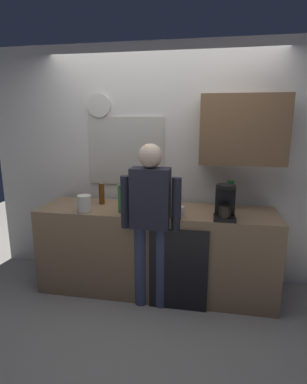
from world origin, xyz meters
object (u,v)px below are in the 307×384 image
object	(u,v)px
bottle_clear_soda	(122,199)
storage_canister	(84,204)
person_at_sink	(151,214)
bottle_green_wine	(230,195)
cup_white_mug	(180,211)
bottle_dark_sauce	(128,200)
bottle_olive_oil	(149,194)
bottle_amber_beer	(102,194)
coffee_maker	(225,203)

from	to	relation	value
bottle_clear_soda	storage_canister	xyz separation A→B (m)	(-0.38, -0.06, -0.06)
bottle_clear_soda	person_at_sink	xyz separation A→B (m)	(0.31, -0.13, -0.10)
bottle_green_wine	bottle_clear_soda	bearing A→B (deg)	-163.14
bottle_clear_soda	storage_canister	bearing A→B (deg)	-171.15
cup_white_mug	storage_canister	xyz separation A→B (m)	(-0.95, -0.03, 0.04)
bottle_dark_sauce	storage_canister	world-z (taller)	bottle_dark_sauce
bottle_dark_sauce	person_at_sink	xyz separation A→B (m)	(0.29, -0.28, -0.05)
bottle_clear_soda	bottle_olive_oil	bearing A→B (deg)	54.01
bottle_clear_soda	person_at_sink	bearing A→B (deg)	-23.39
bottle_olive_oil	person_at_sink	distance (m)	0.44
bottle_amber_beer	person_at_sink	bearing A→B (deg)	-32.34
coffee_maker	bottle_olive_oil	xyz separation A→B (m)	(-0.78, 0.31, -0.02)
bottle_clear_soda	bottle_amber_beer	world-z (taller)	bottle_clear_soda
bottle_amber_beer	person_at_sink	world-z (taller)	person_at_sink
coffee_maker	bottle_green_wine	bearing A→B (deg)	79.47
bottle_olive_oil	cup_white_mug	xyz separation A→B (m)	(0.37, -0.31, -0.08)
coffee_maker	storage_canister	bearing A→B (deg)	-178.48
bottle_dark_sauce	bottle_amber_beer	bearing A→B (deg)	160.79
bottle_olive_oil	bottle_green_wine	bearing A→B (deg)	2.04
coffee_maker	cup_white_mug	distance (m)	0.42
bottle_amber_beer	person_at_sink	size ratio (longest dim) A/B	0.14
bottle_amber_beer	bottle_green_wine	bearing A→B (deg)	2.58
coffee_maker	cup_white_mug	world-z (taller)	coffee_maker
cup_white_mug	bottle_dark_sauce	bearing A→B (deg)	163.30
coffee_maker	cup_white_mug	xyz separation A→B (m)	(-0.41, -0.00, -0.10)
bottle_dark_sauce	bottle_green_wine	world-z (taller)	bottle_green_wine
person_at_sink	bottle_dark_sauce	bearing A→B (deg)	131.24
bottle_clear_soda	bottle_green_wine	world-z (taller)	bottle_green_wine
coffee_maker	cup_white_mug	bearing A→B (deg)	-179.75
person_at_sink	coffee_maker	bearing A→B (deg)	4.00
bottle_dark_sauce	bottle_clear_soda	bearing A→B (deg)	-96.31
bottle_olive_oil	person_at_sink	world-z (taller)	person_at_sink
coffee_maker	bottle_dark_sauce	distance (m)	0.99
bottle_dark_sauce	bottle_olive_oil	size ratio (longest dim) A/B	0.72
coffee_maker	person_at_sink	size ratio (longest dim) A/B	0.21
coffee_maker	bottle_green_wine	world-z (taller)	coffee_maker
bottle_olive_oil	cup_white_mug	distance (m)	0.49
coffee_maker	bottle_dark_sauce	world-z (taller)	coffee_maker
coffee_maker	person_at_sink	bearing A→B (deg)	-170.77
cup_white_mug	bottle_green_wine	bearing A→B (deg)	35.86
bottle_dark_sauce	cup_white_mug	size ratio (longest dim) A/B	1.89
bottle_amber_beer	storage_canister	world-z (taller)	bottle_amber_beer
bottle_clear_soda	coffee_maker	bearing A→B (deg)	-1.30
bottle_clear_soda	storage_canister	world-z (taller)	bottle_clear_soda
coffee_maker	bottle_olive_oil	bearing A→B (deg)	158.22
coffee_maker	bottle_amber_beer	bearing A→B (deg)	167.83
coffee_maker	bottle_clear_soda	world-z (taller)	coffee_maker
bottle_amber_beer	bottle_olive_oil	bearing A→B (deg)	3.46
bottle_amber_beer	cup_white_mug	world-z (taller)	bottle_amber_beer
bottle_dark_sauce	bottle_green_wine	bearing A→B (deg)	9.57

